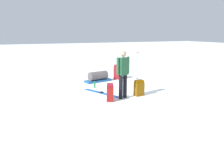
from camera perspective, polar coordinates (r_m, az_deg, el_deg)
name	(u,v)px	position (r m, az deg, el deg)	size (l,w,h in m)	color
ground_plane	(112,91)	(8.92, 0.00, -4.43)	(80.00, 80.00, 0.00)	white
skier_standing	(123,72)	(7.80, 2.83, 0.57)	(0.55, 0.30, 1.70)	black
ski_pair_near	(101,93)	(8.65, -2.82, -4.83)	(0.88, 1.68, 0.05)	#2156AE
backpack_large_dark	(117,72)	(11.18, 1.18, 0.49)	(0.39, 0.41, 0.72)	maroon
backpack_bright	(139,88)	(8.30, 6.92, -3.60)	(0.35, 0.23, 0.59)	#824F0A
backpack_small_spare	(110,92)	(7.67, -0.48, -4.73)	(0.36, 0.44, 0.58)	maroon
ski_poles_planted_near	(137,64)	(11.04, 6.50, 2.48)	(0.16, 0.10, 1.39)	#B5C0C1
gear_sled	(98,77)	(10.62, -3.58, -0.76)	(1.37, 0.72, 0.49)	#1B5491
thermos_bottle	(95,85)	(9.48, -4.45, -2.74)	(0.07, 0.07, 0.26)	#147034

